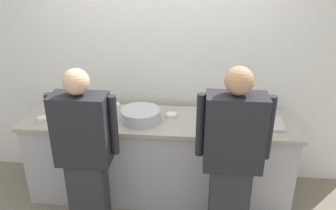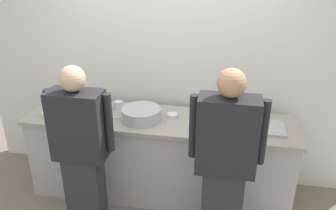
# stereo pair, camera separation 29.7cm
# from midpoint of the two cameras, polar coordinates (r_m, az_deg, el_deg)

# --- Properties ---
(wall_back) EXTENTS (4.35, 0.10, 2.80)m
(wall_back) POSITION_cam_midpoint_polar(r_m,az_deg,el_deg) (3.76, 2.24, 7.47)
(wall_back) COLOR white
(wall_back) RESTS_ON ground
(prep_counter) EXTENTS (2.77, 0.68, 0.92)m
(prep_counter) POSITION_cam_midpoint_polar(r_m,az_deg,el_deg) (3.73, 0.91, -8.62)
(prep_counter) COLOR #B2B2B7
(prep_counter) RESTS_ON ground
(chef_near_left) EXTENTS (0.61, 0.24, 1.65)m
(chef_near_left) POSITION_cam_midpoint_polar(r_m,az_deg,el_deg) (3.13, -11.63, -7.32)
(chef_near_left) COLOR #2D2D33
(chef_near_left) RESTS_ON ground
(chef_center) EXTENTS (0.62, 0.24, 1.71)m
(chef_center) POSITION_cam_midpoint_polar(r_m,az_deg,el_deg) (2.91, 12.40, -9.28)
(chef_center) COLOR #2D2D33
(chef_center) RESTS_ON ground
(plate_stack_front) EXTENTS (0.21, 0.21, 0.10)m
(plate_stack_front) POSITION_cam_midpoint_polar(r_m,az_deg,el_deg) (3.36, 9.67, -3.01)
(plate_stack_front) COLOR white
(plate_stack_front) RESTS_ON prep_counter
(mixing_bowl_steel) EXTENTS (0.40, 0.40, 0.12)m
(mixing_bowl_steel) POSITION_cam_midpoint_polar(r_m,az_deg,el_deg) (3.46, -2.04, -1.58)
(mixing_bowl_steel) COLOR #B7BABF
(mixing_bowl_steel) RESTS_ON prep_counter
(sheet_tray) EXTENTS (0.43, 0.32, 0.02)m
(sheet_tray) POSITION_cam_midpoint_polar(r_m,az_deg,el_deg) (3.47, 17.84, -3.61)
(sheet_tray) COLOR #B7BABF
(sheet_tray) RESTS_ON prep_counter
(squeeze_bottle_primary) EXTENTS (0.06, 0.06, 0.19)m
(squeeze_bottle_primary) POSITION_cam_midpoint_polar(r_m,az_deg,el_deg) (3.69, -7.52, 0.44)
(squeeze_bottle_primary) COLOR #56A333
(squeeze_bottle_primary) RESTS_ON prep_counter
(ramekin_green_sauce) EXTENTS (0.10, 0.10, 0.04)m
(ramekin_green_sauce) POSITION_cam_midpoint_polar(r_m,az_deg,el_deg) (3.76, -14.96, -0.86)
(ramekin_green_sauce) COLOR white
(ramekin_green_sauce) RESTS_ON prep_counter
(ramekin_red_sauce) EXTENTS (0.10, 0.10, 0.05)m
(ramekin_red_sauce) POSITION_cam_midpoint_polar(r_m,az_deg,el_deg) (3.71, -17.38, -1.48)
(ramekin_red_sauce) COLOR white
(ramekin_red_sauce) RESTS_ON prep_counter
(ramekin_yellow_sauce) EXTENTS (0.09, 0.09, 0.04)m
(ramekin_yellow_sauce) POSITION_cam_midpoint_polar(r_m,az_deg,el_deg) (3.59, 12.91, -1.90)
(ramekin_yellow_sauce) COLOR white
(ramekin_yellow_sauce) RESTS_ON prep_counter
(ramekin_orange_sauce) EXTENTS (0.11, 0.11, 0.04)m
(ramekin_orange_sauce) POSITION_cam_midpoint_polar(r_m,az_deg,el_deg) (3.52, 3.15, -1.80)
(ramekin_orange_sauce) COLOR white
(ramekin_orange_sauce) RESTS_ON prep_counter
(deli_cup) EXTENTS (0.09, 0.09, 0.09)m
(deli_cup) POSITION_cam_midpoint_polar(r_m,az_deg,el_deg) (3.71, -5.93, -0.09)
(deli_cup) COLOR white
(deli_cup) RESTS_ON prep_counter
(chefs_knife) EXTENTS (0.28, 0.03, 0.02)m
(chefs_knife) POSITION_cam_midpoint_polar(r_m,az_deg,el_deg) (3.56, -8.10, -1.99)
(chefs_knife) COLOR #B7BABF
(chefs_knife) RESTS_ON prep_counter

